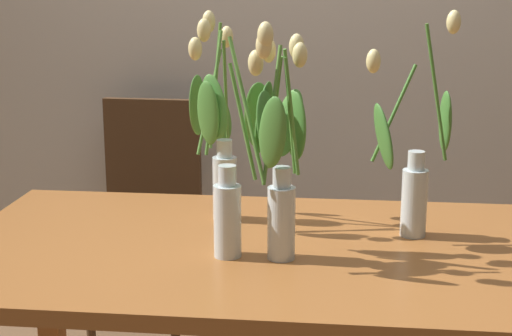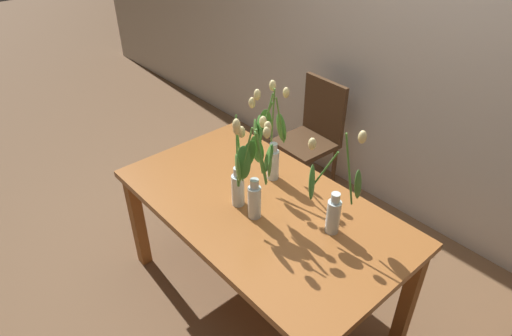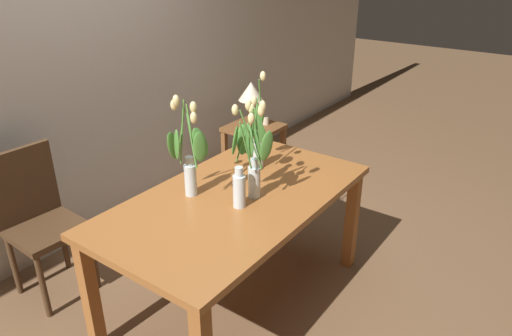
{
  "view_description": "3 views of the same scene",
  "coord_description": "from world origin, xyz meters",
  "px_view_note": "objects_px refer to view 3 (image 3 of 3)",
  "views": [
    {
      "loc": [
        0.19,
        -1.88,
        1.41
      ],
      "look_at": [
        -0.01,
        -0.08,
        0.96
      ],
      "focal_mm": 54.52,
      "sensor_mm": 36.0,
      "label": 1
    },
    {
      "loc": [
        1.34,
        -1.21,
        2.21
      ],
      "look_at": [
        0.03,
        -0.06,
        1.01
      ],
      "focal_mm": 30.64,
      "sensor_mm": 36.0,
      "label": 2
    },
    {
      "loc": [
        -1.82,
        -1.45,
        2.0
      ],
      "look_at": [
        0.09,
        -0.08,
        0.9
      ],
      "focal_mm": 33.24,
      "sensor_mm": 36.0,
      "label": 3
    }
  ],
  "objects_px": {
    "tulip_vase_1": "(251,158)",
    "tulip_vase_2": "(244,173)",
    "table_lamp": "(251,92)",
    "pillar_candle": "(266,120)",
    "tulip_vase_0": "(189,158)",
    "side_table": "(254,138)",
    "dining_table": "(236,210)",
    "dining_chair": "(38,215)",
    "tulip_vase_3": "(258,141)"
  },
  "relations": [
    {
      "from": "tulip_vase_3",
      "to": "dining_chair",
      "type": "relative_size",
      "value": 0.63
    },
    {
      "from": "pillar_candle",
      "to": "side_table",
      "type": "bearing_deg",
      "value": 148.21
    },
    {
      "from": "dining_table",
      "to": "tulip_vase_0",
      "type": "height_order",
      "value": "tulip_vase_0"
    },
    {
      "from": "tulip_vase_1",
      "to": "table_lamp",
      "type": "height_order",
      "value": "tulip_vase_1"
    },
    {
      "from": "tulip_vase_2",
      "to": "pillar_candle",
      "type": "distance_m",
      "value": 1.83
    },
    {
      "from": "tulip_vase_1",
      "to": "tulip_vase_2",
      "type": "xyz_separation_m",
      "value": [
        -0.1,
        -0.03,
        -0.04
      ]
    },
    {
      "from": "dining_table",
      "to": "dining_chair",
      "type": "height_order",
      "value": "dining_chair"
    },
    {
      "from": "table_lamp",
      "to": "pillar_candle",
      "type": "distance_m",
      "value": 0.3
    },
    {
      "from": "table_lamp",
      "to": "pillar_candle",
      "type": "height_order",
      "value": "table_lamp"
    },
    {
      "from": "tulip_vase_3",
      "to": "tulip_vase_0",
      "type": "bearing_deg",
      "value": 171.33
    },
    {
      "from": "tulip_vase_0",
      "to": "tulip_vase_2",
      "type": "xyz_separation_m",
      "value": [
        0.1,
        -0.3,
        -0.04
      ]
    },
    {
      "from": "dining_table",
      "to": "tulip_vase_0",
      "type": "xyz_separation_m",
      "value": [
        -0.15,
        0.2,
        0.32
      ]
    },
    {
      "from": "tulip_vase_0",
      "to": "tulip_vase_1",
      "type": "distance_m",
      "value": 0.34
    },
    {
      "from": "dining_table",
      "to": "dining_chair",
      "type": "relative_size",
      "value": 1.72
    },
    {
      "from": "dining_chair",
      "to": "tulip_vase_1",
      "type": "bearing_deg",
      "value": -61.15
    },
    {
      "from": "tulip_vase_2",
      "to": "table_lamp",
      "type": "height_order",
      "value": "tulip_vase_2"
    },
    {
      "from": "tulip_vase_1",
      "to": "tulip_vase_3",
      "type": "height_order",
      "value": "tulip_vase_3"
    },
    {
      "from": "tulip_vase_1",
      "to": "tulip_vase_3",
      "type": "xyz_separation_m",
      "value": [
        0.33,
        0.19,
        -0.05
      ]
    },
    {
      "from": "table_lamp",
      "to": "pillar_candle",
      "type": "relative_size",
      "value": 5.31
    },
    {
      "from": "tulip_vase_2",
      "to": "dining_chair",
      "type": "height_order",
      "value": "tulip_vase_2"
    },
    {
      "from": "tulip_vase_1",
      "to": "tulip_vase_3",
      "type": "bearing_deg",
      "value": 29.61
    },
    {
      "from": "side_table",
      "to": "pillar_candle",
      "type": "xyz_separation_m",
      "value": [
        0.1,
        -0.06,
        0.16
      ]
    },
    {
      "from": "dining_chair",
      "to": "tulip_vase_2",
      "type": "bearing_deg",
      "value": -65.48
    },
    {
      "from": "tulip_vase_0",
      "to": "table_lamp",
      "type": "relative_size",
      "value": 1.46
    },
    {
      "from": "dining_table",
      "to": "pillar_candle",
      "type": "bearing_deg",
      "value": 28.96
    },
    {
      "from": "tulip_vase_2",
      "to": "side_table",
      "type": "distance_m",
      "value": 1.82
    },
    {
      "from": "tulip_vase_3",
      "to": "table_lamp",
      "type": "distance_m",
      "value": 1.28
    },
    {
      "from": "dining_table",
      "to": "pillar_candle",
      "type": "xyz_separation_m",
      "value": [
        1.49,
        0.83,
        -0.06
      ]
    },
    {
      "from": "tulip_vase_1",
      "to": "side_table",
      "type": "xyz_separation_m",
      "value": [
        1.35,
        0.96,
        -0.54
      ]
    },
    {
      "from": "tulip_vase_0",
      "to": "tulip_vase_1",
      "type": "bearing_deg",
      "value": -54.02
    },
    {
      "from": "tulip_vase_0",
      "to": "tulip_vase_1",
      "type": "relative_size",
      "value": 1.05
    },
    {
      "from": "tulip_vase_2",
      "to": "tulip_vase_1",
      "type": "bearing_deg",
      "value": 14.75
    },
    {
      "from": "dining_table",
      "to": "dining_chair",
      "type": "distance_m",
      "value": 1.23
    },
    {
      "from": "dining_table",
      "to": "tulip_vase_3",
      "type": "height_order",
      "value": "tulip_vase_3"
    },
    {
      "from": "tulip_vase_1",
      "to": "pillar_candle",
      "type": "xyz_separation_m",
      "value": [
        1.45,
        0.9,
        -0.38
      ]
    },
    {
      "from": "tulip_vase_1",
      "to": "dining_chair",
      "type": "xyz_separation_m",
      "value": [
        -0.63,
        1.14,
        -0.45
      ]
    },
    {
      "from": "side_table",
      "to": "dining_chair",
      "type": "bearing_deg",
      "value": 174.7
    },
    {
      "from": "tulip_vase_2",
      "to": "tulip_vase_3",
      "type": "height_order",
      "value": "tulip_vase_3"
    },
    {
      "from": "tulip_vase_0",
      "to": "dining_chair",
      "type": "height_order",
      "value": "tulip_vase_0"
    },
    {
      "from": "dining_chair",
      "to": "side_table",
      "type": "bearing_deg",
      "value": -5.3
    },
    {
      "from": "dining_table",
      "to": "side_table",
      "type": "xyz_separation_m",
      "value": [
        1.4,
        0.89,
        -0.22
      ]
    },
    {
      "from": "dining_table",
      "to": "table_lamp",
      "type": "relative_size",
      "value": 4.02
    },
    {
      "from": "side_table",
      "to": "pillar_candle",
      "type": "relative_size",
      "value": 7.33
    },
    {
      "from": "side_table",
      "to": "tulip_vase_2",
      "type": "bearing_deg",
      "value": -145.69
    },
    {
      "from": "side_table",
      "to": "table_lamp",
      "type": "height_order",
      "value": "table_lamp"
    },
    {
      "from": "pillar_candle",
      "to": "tulip_vase_3",
      "type": "bearing_deg",
      "value": -147.39
    },
    {
      "from": "tulip_vase_0",
      "to": "tulip_vase_3",
      "type": "bearing_deg",
      "value": -8.67
    },
    {
      "from": "tulip_vase_3",
      "to": "tulip_vase_1",
      "type": "bearing_deg",
      "value": -150.39
    },
    {
      "from": "dining_chair",
      "to": "dining_table",
      "type": "bearing_deg",
      "value": -61.49
    },
    {
      "from": "dining_table",
      "to": "dining_chair",
      "type": "xyz_separation_m",
      "value": [
        -0.58,
        1.07,
        -0.12
      ]
    }
  ]
}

